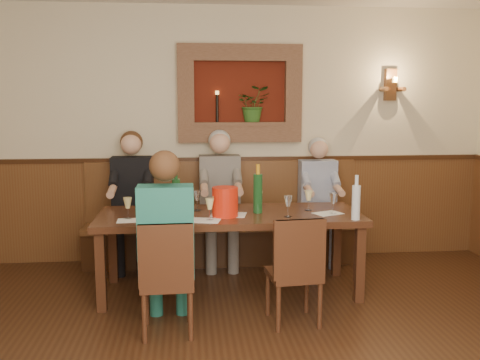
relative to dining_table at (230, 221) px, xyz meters
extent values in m
cube|color=beige|center=(0.00, 1.15, 0.72)|extent=(6.00, 0.04, 2.80)
cube|color=brown|center=(0.00, 1.13, -0.13)|extent=(6.00, 0.04, 1.10)
cube|color=#381E0F|center=(0.00, 1.13, 0.45)|extent=(6.02, 0.06, 0.05)
cube|color=#54170C|center=(0.20, 1.13, 1.17)|extent=(1.00, 0.02, 0.70)
cube|color=brown|center=(0.20, 1.09, 1.61)|extent=(1.36, 0.12, 0.18)
cube|color=brown|center=(0.20, 1.09, 0.73)|extent=(1.36, 0.12, 0.18)
cube|color=brown|center=(-0.39, 1.09, 1.17)|extent=(0.18, 0.12, 0.70)
cube|color=brown|center=(0.79, 1.09, 1.17)|extent=(0.18, 0.12, 0.70)
cube|color=brown|center=(0.20, 1.09, 0.84)|extent=(1.00, 0.14, 0.04)
imported|color=#2D5C1F|center=(0.35, 1.09, 1.06)|extent=(0.35, 0.30, 0.39)
cylinder|color=black|center=(-0.05, 1.09, 1.01)|extent=(0.03, 0.03, 0.30)
cylinder|color=#FFBF59|center=(-0.05, 1.09, 1.18)|extent=(0.04, 0.04, 0.04)
cube|color=brown|center=(1.90, 1.10, 1.27)|extent=(0.12, 0.08, 0.35)
cylinder|color=brown|center=(1.80, 1.03, 1.22)|extent=(0.05, 0.18, 0.05)
cylinder|color=brown|center=(2.00, 1.03, 1.22)|extent=(0.05, 0.18, 0.05)
cylinder|color=#FFBF59|center=(1.90, 0.97, 1.32)|extent=(0.06, 0.06, 0.06)
cube|color=#341D0F|center=(0.00, 0.00, 0.04)|extent=(2.40, 0.90, 0.06)
cube|color=#341D0F|center=(-1.12, -0.37, -0.33)|extent=(0.08, 0.08, 0.69)
cube|color=#341D0F|center=(1.12, -0.37, -0.33)|extent=(0.08, 0.08, 0.69)
cube|color=#341D0F|center=(-1.12, 0.37, -0.33)|extent=(0.08, 0.08, 0.69)
cube|color=#341D0F|center=(1.12, 0.37, -0.33)|extent=(0.08, 0.08, 0.69)
cube|color=#381E0F|center=(0.00, 0.91, -0.48)|extent=(3.00, 0.40, 0.40)
cube|color=brown|center=(0.00, 0.91, -0.26)|extent=(3.00, 0.45, 0.06)
cube|color=brown|center=(0.00, 1.10, 0.10)|extent=(3.00, 0.06, 0.66)
cube|color=#341D0F|center=(-0.55, -0.84, -0.49)|extent=(0.39, 0.39, 0.38)
cube|color=#341D0F|center=(-0.55, -0.84, -0.27)|extent=(0.41, 0.41, 0.05)
cube|color=#341D0F|center=(-0.54, -1.02, -0.01)|extent=(0.40, 0.05, 0.47)
cube|color=#341D0F|center=(0.45, -0.74, -0.49)|extent=(0.41, 0.41, 0.37)
cube|color=#341D0F|center=(0.45, -0.74, -0.28)|extent=(0.43, 0.43, 0.05)
cube|color=#341D0F|center=(0.47, -0.92, -0.02)|extent=(0.39, 0.07, 0.47)
cube|color=black|center=(-0.97, 0.75, -0.45)|extent=(0.43, 0.46, 0.45)
cube|color=black|center=(-0.97, 0.93, 0.23)|extent=(0.43, 0.23, 0.57)
sphere|color=#D8A384|center=(-0.97, 0.89, 0.64)|extent=(0.22, 0.22, 0.22)
sphere|color=#4C2D19|center=(-0.97, 0.94, 0.66)|extent=(0.24, 0.24, 0.24)
cube|color=#514B4A|center=(-0.04, 0.75, -0.45)|extent=(0.44, 0.46, 0.45)
cube|color=#514B4A|center=(-0.04, 0.93, 0.23)|extent=(0.44, 0.23, 0.57)
sphere|color=#D8A384|center=(-0.04, 0.89, 0.65)|extent=(0.22, 0.22, 0.22)
sphere|color=#B2B2B2|center=(-0.04, 0.94, 0.67)|extent=(0.24, 0.24, 0.24)
cube|color=navy|center=(1.05, 0.77, -0.45)|extent=(0.40, 0.42, 0.45)
cube|color=navy|center=(1.05, 0.93, 0.19)|extent=(0.40, 0.21, 0.52)
sphere|color=#D8A384|center=(1.05, 0.89, 0.58)|extent=(0.20, 0.20, 0.20)
sphere|color=#B2B2B2|center=(1.05, 0.94, 0.59)|extent=(0.22, 0.22, 0.22)
cube|color=#1B5860|center=(-0.55, -0.70, -0.45)|extent=(0.42, 0.44, 0.45)
cube|color=#1B5860|center=(-0.55, -0.87, 0.21)|extent=(0.42, 0.22, 0.55)
sphere|color=#D8A384|center=(-0.55, -0.83, 0.61)|extent=(0.21, 0.21, 0.21)
sphere|color=#4C2D19|center=(-0.55, -0.88, 0.63)|extent=(0.23, 0.23, 0.23)
cylinder|color=red|center=(-0.05, -0.13, 0.21)|extent=(0.30, 0.30, 0.26)
cylinder|color=#19471E|center=(0.26, 0.00, 0.26)|extent=(0.10, 0.10, 0.36)
cylinder|color=orange|center=(0.26, 0.00, 0.48)|extent=(0.04, 0.04, 0.09)
cylinder|color=#19471E|center=(-0.49, 0.09, 0.23)|extent=(0.07, 0.07, 0.31)
cylinder|color=#19471E|center=(-0.49, 0.09, 0.43)|extent=(0.03, 0.03, 0.09)
cylinder|color=silver|center=(1.07, -0.37, 0.23)|extent=(0.08, 0.08, 0.30)
cylinder|color=silver|center=(1.07, -0.37, 0.42)|extent=(0.04, 0.04, 0.09)
cube|color=white|center=(-0.86, -0.22, 0.08)|extent=(0.26, 0.19, 0.00)
cube|color=white|center=(-0.02, -0.07, 0.08)|extent=(0.36, 0.29, 0.00)
cube|color=white|center=(0.89, -0.10, 0.08)|extent=(0.30, 0.26, 0.00)
cube|color=white|center=(-0.25, -0.28, 0.08)|extent=(0.32, 0.26, 0.00)
camera|label=1|loc=(-0.37, -4.80, 1.10)|focal=40.00mm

